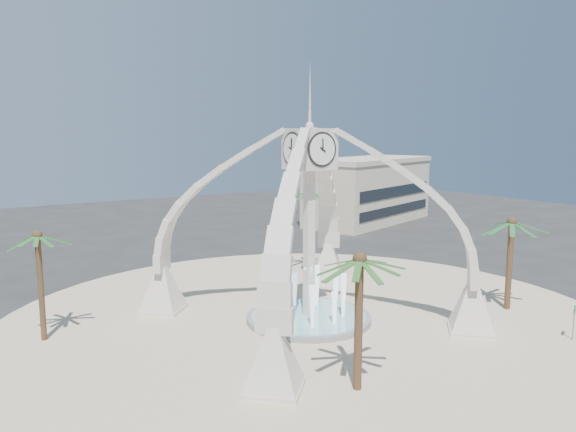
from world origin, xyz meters
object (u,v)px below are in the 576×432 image
palm_east (512,223)px  street_sign (574,315)px  fountain (309,317)px  palm_north (309,194)px  clock_tower (309,222)px  palm_west (37,237)px  palm_south (360,261)px

palm_east → street_sign: 7.47m
fountain → palm_north: 14.03m
clock_tower → palm_west: (-14.83, 5.85, -0.34)m
palm_east → palm_north: (-5.58, 15.63, 0.87)m
clock_tower → palm_west: size_ratio=2.59×
fountain → palm_east: palm_east is taller
street_sign → palm_north: bearing=78.6°
street_sign → palm_south: bearing=150.5°
street_sign → clock_tower: bearing=112.9°
clock_tower → palm_west: 15.95m
clock_tower → palm_north: clock_tower is taller
palm_south → street_sign: palm_south is taller
palm_west → palm_south: palm_south is taller
palm_north → palm_south: palm_north is taller
clock_tower → fountain: (0.00, 0.00, -6.20)m
palm_east → palm_north: size_ratio=0.88×
fountain → palm_north: (7.19, 10.08, 6.61)m
palm_north → clock_tower: bearing=-125.5°
clock_tower → street_sign: 16.44m
palm_east → street_sign: (-1.85, -5.69, -4.48)m
fountain → palm_north: palm_north is taller
palm_north → palm_east: bearing=-70.4°
palm_south → fountain: bearing=67.8°
palm_south → street_sign: (14.64, -2.12, -4.71)m
palm_east → palm_south: bearing=-167.8°
palm_south → palm_west: bearing=126.6°
palm_south → street_sign: 15.53m
fountain → palm_south: (-3.72, -9.12, 5.96)m
palm_south → palm_north: bearing=60.4°
palm_north → street_sign: (3.73, -21.32, -5.36)m
palm_east → clock_tower: bearing=156.5°
clock_tower → palm_west: bearing=158.5°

